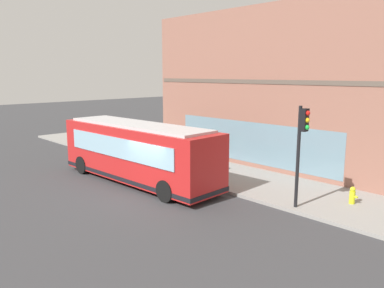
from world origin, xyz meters
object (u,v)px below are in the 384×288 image
city_bus_nearside (138,153)px  fire_hydrant (352,195)px  pedestrian_by_light_pole (207,148)px  pedestrian_walking_along_curb (198,144)px  traffic_light_near_corner (302,138)px  pedestrian_near_hydrant (207,156)px

city_bus_nearside → fire_hydrant: city_bus_nearside is taller
pedestrian_by_light_pole → pedestrian_walking_along_curb: pedestrian_by_light_pole is taller
fire_hydrant → pedestrian_walking_along_curb: size_ratio=0.43×
city_bus_nearside → traffic_light_near_corner: traffic_light_near_corner is taller
city_bus_nearside → pedestrian_by_light_pole: bearing=-3.7°
city_bus_nearside → pedestrian_walking_along_curb: 5.63m
fire_hydrant → pedestrian_walking_along_curb: (1.20, 10.52, 0.62)m
traffic_light_near_corner → pedestrian_near_hydrant: bearing=79.5°
pedestrian_by_light_pole → pedestrian_walking_along_curb: (0.69, 1.43, -0.03)m
traffic_light_near_corner → fire_hydrant: bearing=-32.2°
fire_hydrant → pedestrian_walking_along_curb: bearing=83.5°
city_bus_nearside → pedestrian_by_light_pole: size_ratio=5.81×
fire_hydrant → traffic_light_near_corner: bearing=147.8°
pedestrian_near_hydrant → city_bus_nearside: bearing=153.5°
fire_hydrant → pedestrian_walking_along_curb: pedestrian_walking_along_curb is taller
traffic_light_near_corner → pedestrian_by_light_pole: size_ratio=2.40×
traffic_light_near_corner → pedestrian_walking_along_curb: traffic_light_near_corner is taller
traffic_light_near_corner → pedestrian_walking_along_curb: (3.29, 9.21, -1.93)m
city_bus_nearside → pedestrian_by_light_pole: (4.82, -0.31, -0.40)m
pedestrian_walking_along_curb → pedestrian_by_light_pole: bearing=-115.7°
traffic_light_near_corner → city_bus_nearside: bearing=105.3°
pedestrian_near_hydrant → pedestrian_walking_along_curb: (2.10, 2.82, 0.02)m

